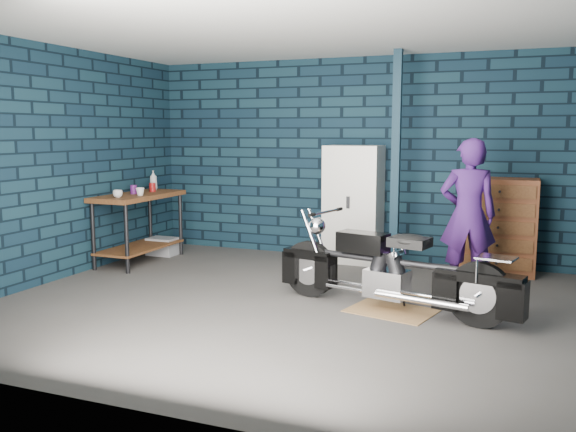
% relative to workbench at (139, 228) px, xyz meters
% --- Properties ---
extents(ground, '(6.00, 6.00, 0.00)m').
position_rel_workbench_xyz_m(ground, '(2.68, -1.18, -0.46)').
color(ground, '#43403F').
rests_on(ground, ground).
extents(room_walls, '(6.02, 5.01, 2.71)m').
position_rel_workbench_xyz_m(room_walls, '(2.68, -0.63, 1.45)').
color(room_walls, black).
rests_on(room_walls, ground).
extents(support_post, '(0.10, 0.10, 2.70)m').
position_rel_workbench_xyz_m(support_post, '(3.23, 0.77, 0.90)').
color(support_post, '#112938').
rests_on(support_post, ground).
extents(workbench, '(0.60, 1.40, 0.91)m').
position_rel_workbench_xyz_m(workbench, '(0.00, 0.00, 0.00)').
color(workbench, brown).
rests_on(workbench, ground).
extents(drip_mat, '(0.91, 0.76, 0.01)m').
position_rel_workbench_xyz_m(drip_mat, '(3.58, -1.00, -0.45)').
color(drip_mat, brown).
rests_on(drip_mat, ground).
extents(motorcycle, '(2.18, 1.05, 0.93)m').
position_rel_workbench_xyz_m(motorcycle, '(3.58, -1.00, 0.01)').
color(motorcycle, black).
rests_on(motorcycle, ground).
extents(person, '(0.67, 0.51, 1.65)m').
position_rel_workbench_xyz_m(person, '(4.16, 0.12, 0.37)').
color(person, '#411B67').
rests_on(person, ground).
extents(storage_bin, '(0.39, 0.28, 0.24)m').
position_rel_workbench_xyz_m(storage_bin, '(0.02, 0.50, -0.33)').
color(storage_bin, gray).
rests_on(storage_bin, ground).
extents(locker, '(0.72, 0.51, 1.54)m').
position_rel_workbench_xyz_m(locker, '(2.62, 1.05, 0.32)').
color(locker, silver).
rests_on(locker, ground).
extents(tool_chest, '(0.87, 0.48, 1.16)m').
position_rel_workbench_xyz_m(tool_chest, '(4.45, 1.05, 0.13)').
color(tool_chest, brown).
rests_on(tool_chest, ground).
extents(cup_a, '(0.16, 0.16, 0.09)m').
position_rel_workbench_xyz_m(cup_a, '(0.03, -0.47, 0.50)').
color(cup_a, beige).
rests_on(cup_a, workbench).
extents(cup_b, '(0.13, 0.13, 0.10)m').
position_rel_workbench_xyz_m(cup_b, '(0.16, -0.18, 0.51)').
color(cup_b, beige).
rests_on(cup_b, workbench).
extents(mug_purple, '(0.10, 0.10, 0.12)m').
position_rel_workbench_xyz_m(mug_purple, '(-0.05, -0.03, 0.51)').
color(mug_purple, '#5A1A6A').
rests_on(mug_purple, workbench).
extents(mug_red, '(0.10, 0.10, 0.12)m').
position_rel_workbench_xyz_m(mug_red, '(0.01, 0.31, 0.51)').
color(mug_red, maroon).
rests_on(mug_red, workbench).
extents(bottle, '(0.14, 0.14, 0.27)m').
position_rel_workbench_xyz_m(bottle, '(-0.11, 0.52, 0.59)').
color(bottle, gray).
rests_on(bottle, workbench).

